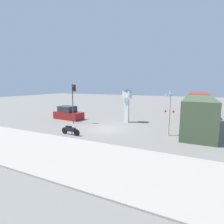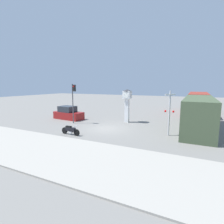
{
  "view_description": "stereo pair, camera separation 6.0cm",
  "coord_description": "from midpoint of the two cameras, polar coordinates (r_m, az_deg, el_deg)",
  "views": [
    {
      "loc": [
        8.48,
        -16.39,
        4.71
      ],
      "look_at": [
        0.48,
        0.31,
        1.82
      ],
      "focal_mm": 28.0,
      "sensor_mm": 36.0,
      "label": 1
    },
    {
      "loc": [
        8.53,
        -16.36,
        4.71
      ],
      "look_at": [
        0.48,
        0.31,
        1.82
      ],
      "focal_mm": 28.0,
      "sensor_mm": 36.0,
      "label": 2
    }
  ],
  "objects": [
    {
      "name": "ground_plane",
      "position": [
        19.04,
        -1.63,
        -5.46
      ],
      "size": [
        120.0,
        120.0,
        0.0
      ],
      "primitive_type": "plane",
      "color": "slate"
    },
    {
      "name": "traffic_light",
      "position": [
        21.73,
        -12.39,
        4.91
      ],
      "size": [
        0.5,
        0.35,
        4.83
      ],
      "color": "#47474C",
      "rests_on": "ground_plane"
    },
    {
      "name": "railroad_crossing_signal",
      "position": [
        16.93,
        18.33,
        0.13
      ],
      "size": [
        0.9,
        0.82,
        4.18
      ],
      "color": "#B7B7BC",
      "rests_on": "ground_plane"
    },
    {
      "name": "sidewalk_strip",
      "position": [
        13.09,
        -17.47,
        -12.42
      ],
      "size": [
        36.0,
        6.0,
        0.1
      ],
      "color": "#9E998E",
      "rests_on": "ground_plane"
    },
    {
      "name": "motorcycle",
      "position": [
        17.11,
        -13.33,
        -5.79
      ],
      "size": [
        2.15,
        0.47,
        0.95
      ],
      "rotation": [
        0.0,
        0.0,
        -0.06
      ],
      "color": "black",
      "rests_on": "ground_plane"
    },
    {
      "name": "freight_train",
      "position": [
        26.28,
        26.36,
        1.36
      ],
      "size": [
        2.8,
        22.45,
        3.4
      ],
      "color": "#425138",
      "rests_on": "ground_plane"
    },
    {
      "name": "parked_car",
      "position": [
        24.98,
        -13.99,
        -0.52
      ],
      "size": [
        4.35,
        2.19,
        1.8
      ],
      "rotation": [
        0.0,
        0.0,
        -0.1
      ],
      "color": "maroon",
      "rests_on": "ground_plane"
    },
    {
      "name": "clock_tower",
      "position": [
        21.95,
        5.02,
        3.76
      ],
      "size": [
        1.11,
        1.11,
        4.16
      ],
      "color": "white",
      "rests_on": "ground_plane"
    }
  ]
}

